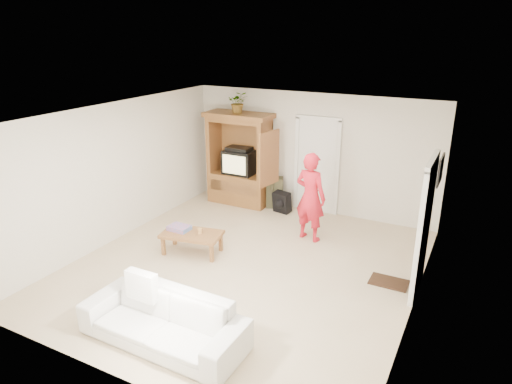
% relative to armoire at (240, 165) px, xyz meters
% --- Properties ---
extents(floor, '(6.00, 6.00, 0.00)m').
position_rel_armoire_xyz_m(floor, '(1.58, -2.66, -0.91)').
color(floor, tan).
rests_on(floor, ground).
extents(ceiling, '(6.00, 6.00, 0.00)m').
position_rel_armoire_xyz_m(ceiling, '(1.58, -2.66, 1.69)').
color(ceiling, white).
rests_on(ceiling, floor).
extents(wall_back, '(5.50, 0.00, 5.50)m').
position_rel_armoire_xyz_m(wall_back, '(1.58, 0.34, 0.39)').
color(wall_back, silver).
rests_on(wall_back, floor).
extents(wall_front, '(5.50, 0.00, 5.50)m').
position_rel_armoire_xyz_m(wall_front, '(1.58, -5.66, 0.39)').
color(wall_front, silver).
rests_on(wall_front, floor).
extents(wall_left, '(0.00, 6.00, 6.00)m').
position_rel_armoire_xyz_m(wall_left, '(-1.17, -2.66, 0.39)').
color(wall_left, silver).
rests_on(wall_left, floor).
extents(wall_right, '(0.00, 6.00, 6.00)m').
position_rel_armoire_xyz_m(wall_right, '(4.33, -2.66, 0.39)').
color(wall_right, silver).
rests_on(wall_right, floor).
extents(armoire, '(1.82, 1.14, 2.10)m').
position_rel_armoire_xyz_m(armoire, '(0.00, 0.00, 0.00)').
color(armoire, brown).
rests_on(armoire, floor).
extents(door_back, '(0.85, 0.05, 2.04)m').
position_rel_armoire_xyz_m(door_back, '(1.73, 0.31, 0.11)').
color(door_back, white).
rests_on(door_back, floor).
extents(doorway_right, '(0.05, 0.90, 2.04)m').
position_rel_armoire_xyz_m(doorway_right, '(4.30, -2.06, 0.11)').
color(doorway_right, black).
rests_on(doorway_right, floor).
extents(framed_picture, '(0.03, 0.60, 0.48)m').
position_rel_armoire_xyz_m(framed_picture, '(4.31, -0.76, 0.69)').
color(framed_picture, black).
rests_on(framed_picture, wall_right).
extents(doormat, '(0.60, 0.40, 0.02)m').
position_rel_armoire_xyz_m(doormat, '(3.88, -2.06, -0.90)').
color(doormat, '#382316').
rests_on(doormat, floor).
extents(plant, '(0.55, 0.53, 0.47)m').
position_rel_armoire_xyz_m(plant, '(-0.02, -0.03, 1.42)').
color(plant, '#4C7238').
rests_on(plant, armoire).
extents(man, '(0.70, 0.53, 1.72)m').
position_rel_armoire_xyz_m(man, '(2.14, -1.11, -0.05)').
color(man, red).
rests_on(man, floor).
extents(sofa, '(2.21, 0.90, 0.64)m').
position_rel_armoire_xyz_m(sofa, '(1.60, -4.88, -0.59)').
color(sofa, silver).
rests_on(sofa, floor).
extents(coffee_table, '(1.15, 0.77, 0.40)m').
position_rel_armoire_xyz_m(coffee_table, '(0.48, -2.65, -0.56)').
color(coffee_table, brown).
rests_on(coffee_table, floor).
extents(towel, '(0.39, 0.29, 0.08)m').
position_rel_armoire_xyz_m(towel, '(0.21, -2.65, -0.47)').
color(towel, '#D84865').
rests_on(towel, coffee_table).
extents(candle, '(0.08, 0.08, 0.10)m').
position_rel_armoire_xyz_m(candle, '(0.63, -2.60, -0.46)').
color(candle, tan).
rests_on(candle, coffee_table).
extents(backpack_black, '(0.40, 0.28, 0.46)m').
position_rel_armoire_xyz_m(backpack_black, '(1.11, -0.13, -0.68)').
color(backpack_black, black).
rests_on(backpack_black, floor).
extents(backpack_olive, '(0.44, 0.39, 0.70)m').
position_rel_armoire_xyz_m(backpack_olive, '(0.83, 0.10, -0.56)').
color(backpack_olive, '#47442B').
rests_on(backpack_olive, floor).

